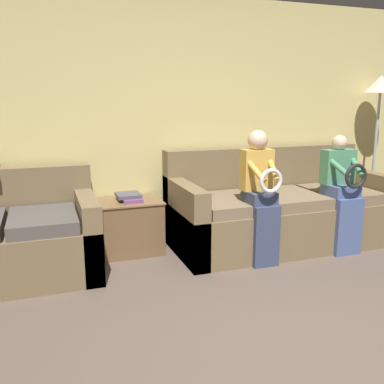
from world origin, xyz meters
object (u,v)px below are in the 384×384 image
(child_left_seated, at_px, (261,190))
(floor_lamp, at_px, (380,96))
(couch_main, at_px, (278,211))
(side_shelf, at_px, (130,225))
(book_stack, at_px, (130,197))
(couch_side, at_px, (9,240))
(child_right_seated, at_px, (343,190))

(child_left_seated, relative_size, floor_lamp, 0.69)
(couch_main, relative_size, side_shelf, 3.76)
(book_stack, bearing_deg, floor_lamp, 0.50)
(couch_main, distance_m, floor_lamp, 1.90)
(side_shelf, bearing_deg, book_stack, -61.26)
(couch_main, height_order, couch_side, couch_main)
(book_stack, distance_m, floor_lamp, 3.15)
(child_left_seated, distance_m, side_shelf, 1.34)
(couch_main, relative_size, book_stack, 7.65)
(child_left_seated, height_order, book_stack, child_left_seated)
(couch_main, bearing_deg, side_shelf, 171.47)
(child_left_seated, bearing_deg, couch_side, 169.23)
(book_stack, xyz_separation_m, floor_lamp, (3.00, 0.03, 0.98))
(side_shelf, distance_m, floor_lamp, 3.26)
(couch_side, bearing_deg, floor_lamp, 3.68)
(couch_main, bearing_deg, book_stack, 171.56)
(child_right_seated, xyz_separation_m, book_stack, (-2.00, 0.67, -0.07))
(child_right_seated, xyz_separation_m, side_shelf, (-2.01, 0.67, -0.36))
(child_right_seated, bearing_deg, book_stack, 161.58)
(side_shelf, bearing_deg, child_right_seated, -18.48)
(couch_side, xyz_separation_m, child_right_seated, (3.11, -0.43, 0.31))
(couch_main, height_order, child_right_seated, child_right_seated)
(couch_main, distance_m, child_left_seated, 0.71)
(floor_lamp, bearing_deg, child_right_seated, -145.02)
(couch_main, relative_size, child_left_seated, 1.86)
(couch_side, relative_size, child_left_seated, 1.20)
(couch_side, bearing_deg, side_shelf, 12.24)
(side_shelf, height_order, floor_lamp, floor_lamp)
(couch_main, height_order, side_shelf, couch_main)
(couch_main, distance_m, couch_side, 2.66)
(side_shelf, bearing_deg, couch_main, -8.53)
(couch_main, distance_m, book_stack, 1.58)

